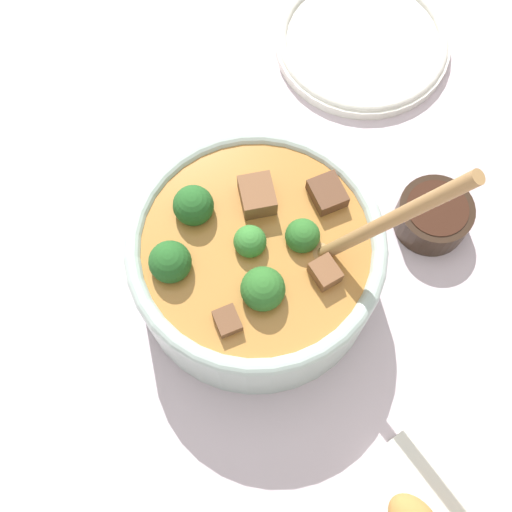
# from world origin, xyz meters

# --- Properties ---
(ground_plane) EXTENTS (4.00, 4.00, 0.00)m
(ground_plane) POSITION_xyz_m (0.00, 0.00, 0.00)
(ground_plane) COLOR silver
(stew_bowl) EXTENTS (0.24, 0.27, 0.26)m
(stew_bowl) POSITION_xyz_m (-0.00, 0.00, 0.06)
(stew_bowl) COLOR #B2C6BC
(stew_bowl) RESTS_ON ground_plane
(condiment_bowl) EXTENTS (0.08, 0.08, 0.04)m
(condiment_bowl) POSITION_xyz_m (0.04, -0.19, 0.02)
(condiment_bowl) COLOR black
(condiment_bowl) RESTS_ON ground_plane
(empty_plate) EXTENTS (0.21, 0.21, 0.02)m
(empty_plate) POSITION_xyz_m (0.28, -0.16, 0.01)
(empty_plate) COLOR silver
(empty_plate) RESTS_ON ground_plane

